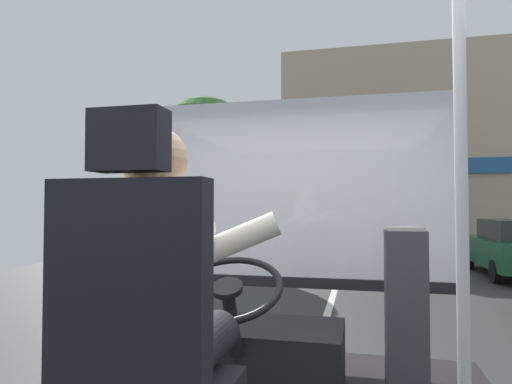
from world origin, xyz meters
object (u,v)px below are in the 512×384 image
(bus_driver, at_px, (161,288))
(fare_box, at_px, (406,317))
(steering_console, at_px, (248,355))
(handrail_pole, at_px, (462,202))
(driver_seat, at_px, (144,368))

(bus_driver, distance_m, fare_box, 1.54)
(steering_console, bearing_deg, fare_box, 2.10)
(bus_driver, bearing_deg, handrail_pole, 17.22)
(steering_console, xyz_separation_m, handrail_pole, (0.99, -0.88, 0.89))
(fare_box, bearing_deg, bus_driver, -126.14)
(driver_seat, distance_m, bus_driver, 0.25)
(fare_box, bearing_deg, steering_console, -177.90)
(driver_seat, distance_m, steering_console, 1.35)
(bus_driver, xyz_separation_m, steering_console, (-0.00, 1.18, -0.60))
(driver_seat, distance_m, handrail_pole, 1.19)
(driver_seat, xyz_separation_m, handrail_pole, (0.99, 0.42, 0.51))
(bus_driver, bearing_deg, driver_seat, -90.00)
(driver_seat, xyz_separation_m, bus_driver, (0.00, 0.11, 0.22))
(handrail_pole, bearing_deg, steering_console, 138.58)
(driver_seat, distance_m, fare_box, 1.60)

